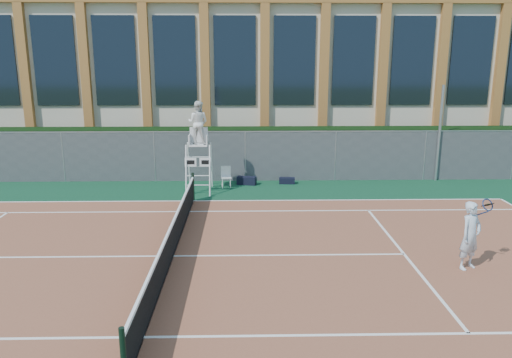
{
  "coord_description": "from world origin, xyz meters",
  "views": [
    {
      "loc": [
        2.01,
        -12.87,
        5.3
      ],
      "look_at": [
        2.35,
        3.0,
        1.48
      ],
      "focal_mm": 35.0,
      "sensor_mm": 36.0,
      "label": 1
    }
  ],
  "objects_px": {
    "steel_pole": "(439,134)",
    "umpire_chair": "(198,125)",
    "plastic_chair": "(226,175)",
    "tennis_player": "(471,235)"
  },
  "relations": [
    {
      "from": "umpire_chair",
      "to": "tennis_player",
      "type": "distance_m",
      "value": 11.21
    },
    {
      "from": "umpire_chair",
      "to": "tennis_player",
      "type": "relative_size",
      "value": 2.09
    },
    {
      "from": "umpire_chair",
      "to": "tennis_player",
      "type": "height_order",
      "value": "umpire_chair"
    },
    {
      "from": "steel_pole",
      "to": "plastic_chair",
      "type": "relative_size",
      "value": 4.77
    },
    {
      "from": "umpire_chair",
      "to": "plastic_chair",
      "type": "bearing_deg",
      "value": 31.1
    },
    {
      "from": "steel_pole",
      "to": "umpire_chair",
      "type": "distance_m",
      "value": 10.57
    },
    {
      "from": "plastic_chair",
      "to": "tennis_player",
      "type": "bearing_deg",
      "value": -52.85
    },
    {
      "from": "tennis_player",
      "to": "steel_pole",
      "type": "bearing_deg",
      "value": 73.87
    },
    {
      "from": "steel_pole",
      "to": "umpire_chair",
      "type": "height_order",
      "value": "steel_pole"
    },
    {
      "from": "steel_pole",
      "to": "umpire_chair",
      "type": "relative_size",
      "value": 1.13
    }
  ]
}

